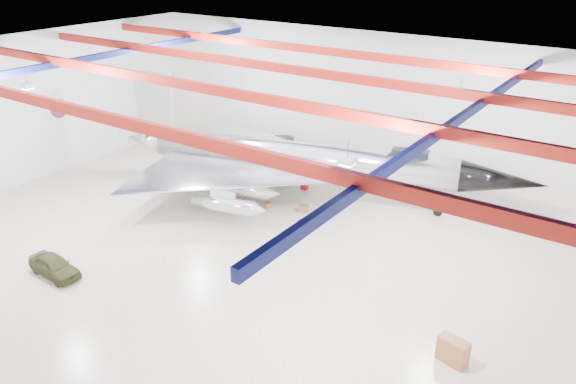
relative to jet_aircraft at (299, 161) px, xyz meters
The scene contains 16 objects.
floor 8.64m from the jet_aircraft, 79.99° to the right, with size 40.00×40.00×0.00m, color beige.
wall_back 7.59m from the jet_aircraft, 78.36° to the left, with size 40.00×40.00×0.00m, color silver.
wall_left 20.44m from the jet_aircraft, 156.50° to the right, with size 30.00×30.00×0.00m, color silver.
ceiling 11.66m from the jet_aircraft, 79.99° to the right, with size 40.00×40.00×0.00m, color #0A0F38.
ceiling_structure 11.19m from the jet_aircraft, 79.99° to the right, with size 39.50×29.50×1.08m.
wall_roundel 19.62m from the jet_aircraft, 161.83° to the right, with size 1.50×1.50×0.10m, color #B21414.
jet_aircraft is the anchor object (origin of this frame).
jeep 17.39m from the jet_aircraft, 107.62° to the right, with size 1.40×3.48×1.18m, color #3B3A1D.
desk 18.83m from the jet_aircraft, 35.22° to the right, with size 1.32×0.66×1.21m, color brown.
crate_ply 4.90m from the jet_aircraft, 139.03° to the right, with size 0.46×0.37×0.32m, color olive.
toolbox_red 2.86m from the jet_aircraft, 105.16° to the left, with size 0.48×0.38×0.34m, color #A41110.
engine_drum 5.42m from the jet_aircraft, 54.25° to the right, with size 0.52×0.52×0.47m, color #59595B.
parts_bin 3.55m from the jet_aircraft, 49.26° to the right, with size 0.66×0.53×0.46m, color olive.
crate_small 4.49m from the jet_aircraft, 168.53° to the right, with size 0.37×0.30×0.26m, color #59595B.
tool_chest 5.67m from the jet_aircraft, 43.75° to the right, with size 0.38×0.38×0.34m, color #A41110.
oil_barrel 3.88m from the jet_aircraft, 104.80° to the right, with size 0.54×0.43×0.38m, color olive.
Camera 1 is at (19.04, -22.82, 16.92)m, focal length 35.00 mm.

